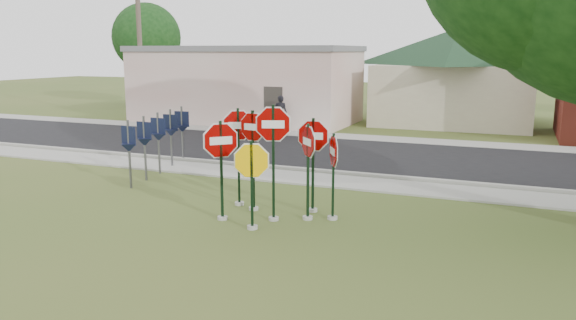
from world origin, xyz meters
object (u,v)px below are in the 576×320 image
at_px(stop_sign_yellow, 252,175).
at_px(pedestrian, 281,113).
at_px(stop_sign_center, 273,145).
at_px(stop_sign_left, 221,156).
at_px(utility_pole_near, 139,31).

xyz_separation_m(stop_sign_yellow, pedestrian, (-5.36, 14.15, -0.31)).
bearing_deg(pedestrian, stop_sign_center, 100.64).
bearing_deg(pedestrian, stop_sign_yellow, 98.88).
height_order(stop_sign_center, stop_sign_left, stop_sign_center).
xyz_separation_m(stop_sign_yellow, stop_sign_left, (-0.97, 0.38, 0.28)).
relative_size(stop_sign_center, stop_sign_yellow, 1.35).
relative_size(stop_sign_center, stop_sign_left, 1.15).
relative_size(stop_sign_left, utility_pole_near, 0.26).
xyz_separation_m(stop_sign_center, stop_sign_left, (-1.15, -0.41, -0.28)).
relative_size(stop_sign_yellow, utility_pole_near, 0.22).
relative_size(utility_pole_near, pedestrian, 5.38).
xyz_separation_m(stop_sign_yellow, utility_pole_near, (-13.95, 14.79, 3.71)).
bearing_deg(utility_pole_near, stop_sign_center, -44.74).
bearing_deg(stop_sign_yellow, pedestrian, 110.75).
distance_m(stop_sign_left, utility_pole_near, 19.69).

